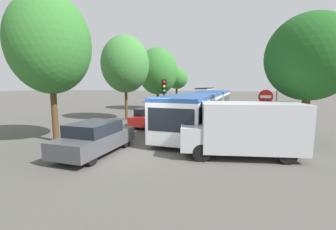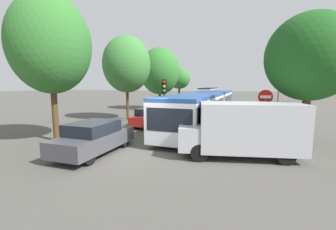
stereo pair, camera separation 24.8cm
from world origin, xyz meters
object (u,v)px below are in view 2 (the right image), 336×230
tree_left_near (50,45)px  tree_left_mid (127,64)px  queued_car_tan (188,103)px  queued_car_graphite (94,138)px  queued_car_green (175,108)px  white_van (244,128)px  tree_left_distant (179,78)px  queued_car_black (198,100)px  tree_left_far (160,72)px  queued_car_red (150,117)px  direction_sign_post (278,92)px  tree_right_near (310,57)px  no_entry_sign (265,109)px  articulated_bus (205,106)px  traffic_light (164,94)px  city_bus_rear (209,92)px

tree_left_near → tree_left_mid: size_ratio=1.07×
queued_car_tan → queued_car_graphite: bearing=-178.2°
queued_car_green → white_van: size_ratio=0.84×
white_van → tree_left_distant: (-9.41, 25.81, 2.83)m
queued_car_graphite → queued_car_black: (0.25, 25.92, 0.01)m
tree_left_far → queued_car_black: bearing=67.0°
queued_car_red → tree_left_distant: 20.75m
direction_sign_post → tree_right_near: tree_right_near is taller
tree_right_near → white_van: bearing=-138.5°
no_entry_sign → tree_left_near: 11.53m
queued_car_red → tree_right_near: bearing=-105.2°
white_van → tree_right_near: (2.93, 2.59, 3.12)m
tree_right_near → direction_sign_post: bearing=96.0°
articulated_bus → tree_left_near: (-7.12, -7.80, 3.73)m
queued_car_graphite → queued_car_red: queued_car_graphite is taller
white_van → tree_left_near: (-9.78, -0.08, 3.90)m
traffic_light → tree_right_near: (7.70, -1.17, 1.86)m
queued_car_tan → tree_right_near: 17.97m
city_bus_rear → queued_car_tan: size_ratio=2.55×
traffic_light → queued_car_red: bearing=-156.6°
queued_car_tan → white_van: white_van is taller
white_van → tree_left_mid: (-9.57, 8.01, 3.56)m
queued_car_tan → tree_left_mid: size_ratio=0.61×
traffic_light → queued_car_tan: bearing=166.0°
city_bus_rear → queued_car_tan: bearing=-176.4°
queued_car_red → queued_car_green: size_ratio=0.89×
traffic_light → tree_left_far: bearing=-179.5°
articulated_bus → city_bus_rear: size_ratio=1.49×
articulated_bus → queued_car_red: articulated_bus is taller
traffic_light → queued_car_green: bearing=170.5°
traffic_light → no_entry_sign: 6.03m
queued_car_red → direction_sign_post: direction_sign_post is taller
articulated_bus → no_entry_sign: (3.69, -5.49, 0.46)m
queued_car_black → tree_right_near: tree_right_near is taller
queued_car_graphite → articulated_bus: bearing=-19.5°
queued_car_tan → tree_left_mid: (-3.41, -9.66, 4.04)m
white_van → tree_left_distant: 27.62m
white_van → direction_sign_post: size_ratio=1.46×
no_entry_sign → traffic_light: bearing=-104.8°
direction_sign_post → tree_left_far: bearing=-29.2°
city_bus_rear → traffic_light: size_ratio=3.29×
queued_car_graphite → tree_left_near: size_ratio=0.54×
articulated_bus → queued_car_graphite: 9.93m
queued_car_graphite → tree_left_distant: 27.67m
queued_car_black → tree_left_near: 25.18m
traffic_light → tree_left_near: bearing=-72.2°
tree_left_far → tree_right_near: (12.40, -13.92, -0.20)m
queued_car_graphite → tree_left_near: 5.77m
tree_left_distant → tree_right_near: size_ratio=0.90×
no_entry_sign → tree_left_far: size_ratio=0.37×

